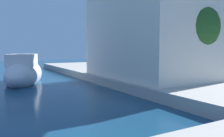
% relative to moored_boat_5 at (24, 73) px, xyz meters
% --- Properties ---
extents(moored_boat_5, '(3.87, 6.16, 2.29)m').
position_rel_moored_boat_5_xyz_m(moored_boat_5, '(0.00, 0.00, 0.00)').
color(moored_boat_5, white).
rests_on(moored_boat_5, ground).
extents(waterfront_building_main, '(5.72, 8.23, 8.73)m').
position_rel_moored_boat_5_xyz_m(waterfront_building_main, '(6.81, -4.65, 4.29)').
color(waterfront_building_main, silver).
rests_on(waterfront_building_main, quay_promenade).
extents(quayside_tree, '(2.75, 2.75, 4.16)m').
position_rel_moored_boat_5_xyz_m(quayside_tree, '(7.12, -7.50, 2.65)').
color(quayside_tree, brown).
rests_on(quayside_tree, quay_promenade).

